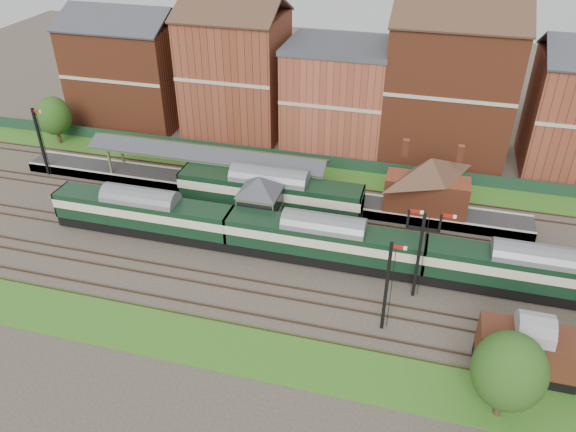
% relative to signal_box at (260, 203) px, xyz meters
% --- Properties ---
extents(ground, '(160.00, 160.00, 0.00)m').
position_rel_signal_box_xyz_m(ground, '(3.00, -3.25, -3.19)').
color(ground, '#473D33').
rests_on(ground, ground).
extents(grass_back, '(90.00, 4.50, 0.06)m').
position_rel_signal_box_xyz_m(grass_back, '(3.00, 12.75, -3.16)').
color(grass_back, '#2D6619').
rests_on(grass_back, ground).
extents(grass_front, '(90.00, 5.00, 0.06)m').
position_rel_signal_box_xyz_m(grass_front, '(3.00, -15.25, -3.16)').
color(grass_front, '#2D6619').
rests_on(grass_front, ground).
extents(fence, '(90.00, 0.12, 1.50)m').
position_rel_signal_box_xyz_m(fence, '(3.00, 14.75, -2.44)').
color(fence, '#193823').
rests_on(fence, ground).
extents(platform, '(55.00, 3.40, 1.00)m').
position_rel_signal_box_xyz_m(platform, '(-2.00, 6.50, -2.69)').
color(platform, '#2D2D2D').
rests_on(platform, ground).
extents(signal_box, '(5.40, 5.40, 6.00)m').
position_rel_signal_box_xyz_m(signal_box, '(0.00, 0.00, 0.00)').
color(signal_box, '#596C4D').
rests_on(signal_box, ground).
extents(brick_hut, '(3.20, 2.64, 2.94)m').
position_rel_signal_box_xyz_m(brick_hut, '(8.00, 0.00, -2.00)').
color(brick_hut, brown).
rests_on(brick_hut, ground).
extents(station_building, '(8.10, 8.10, 5.90)m').
position_rel_signal_box_xyz_m(station_building, '(15.00, 6.50, 0.76)').
color(station_building, brown).
rests_on(station_building, platform).
extents(canopy, '(26.00, 3.89, 4.08)m').
position_rel_signal_box_xyz_m(canopy, '(-8.00, 6.50, 1.39)').
color(canopy, '#495233').
rests_on(canopy, platform).
extents(semaphore_bracket, '(3.60, 0.25, 8.18)m').
position_rel_signal_box_xyz_m(semaphore_bracket, '(15.04, -5.75, 1.44)').
color(semaphore_bracket, black).
rests_on(semaphore_bracket, ground).
extents(semaphore_platform_end, '(1.23, 0.25, 8.00)m').
position_rel_signal_box_xyz_m(semaphore_platform_end, '(-26.98, 4.75, 0.96)').
color(semaphore_platform_end, black).
rests_on(semaphore_platform_end, ground).
extents(semaphore_siding, '(1.23, 0.25, 8.00)m').
position_rel_signal_box_xyz_m(semaphore_siding, '(13.02, -10.25, 0.96)').
color(semaphore_siding, black).
rests_on(semaphore_siding, ground).
extents(town_backdrop, '(69.00, 10.00, 16.00)m').
position_rel_signal_box_xyz_m(town_backdrop, '(2.82, 21.75, 3.81)').
color(town_backdrop, brown).
rests_on(town_backdrop, ground).
extents(dmu_train, '(52.24, 2.75, 4.01)m').
position_rel_signal_box_xyz_m(dmu_train, '(6.80, -3.25, -0.84)').
color(dmu_train, black).
rests_on(dmu_train, ground).
extents(platform_railcar, '(18.60, 2.93, 4.28)m').
position_rel_signal_box_xyz_m(platform_railcar, '(-0.03, 3.25, -0.69)').
color(platform_railcar, black).
rests_on(platform_railcar, ground).
extents(goods_van_a, '(6.70, 2.90, 4.06)m').
position_rel_signal_box_xyz_m(goods_van_a, '(23.03, -12.25, -0.90)').
color(goods_van_a, black).
rests_on(goods_van_a, ground).
extents(tree_far, '(4.58, 4.58, 6.68)m').
position_rel_signal_box_xyz_m(tree_far, '(21.20, -16.35, 0.84)').
color(tree_far, '#382619').
rests_on(tree_far, ground).
extents(tree_back, '(4.18, 4.18, 6.11)m').
position_rel_signal_box_xyz_m(tree_back, '(-30.66, 12.35, 0.50)').
color(tree_back, '#382619').
rests_on(tree_back, ground).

